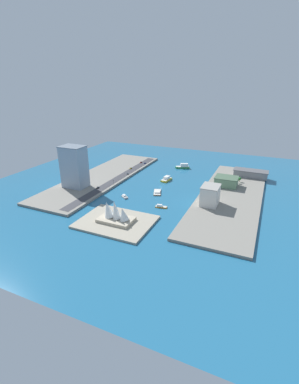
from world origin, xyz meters
TOP-DOWN VIEW (x-y plane):
  - ground_plane at (0.00, 0.00)m, footprint 440.00×440.00m
  - quay_west at (-89.24, 0.00)m, footprint 70.00×240.00m
  - quay_east at (89.24, 0.00)m, footprint 70.00×240.00m
  - peninsula_point at (3.12, 109.56)m, footprint 71.08×55.27m
  - road_strip at (64.03, 0.00)m, footprint 12.23×228.00m
  - ferry_yellow_fast at (1.70, -24.96)m, footprint 10.63×21.13m
  - water_taxi_orange at (-23.70, 59.44)m, footprint 13.73×6.29m
  - barge_flat_brown at (-4.28, 22.30)m, footprint 15.17×22.04m
  - yacht_sleek_gray at (25.36, 52.05)m, footprint 10.50×9.31m
  - ferry_green_doubledeck at (-1.86, -89.98)m, footprint 23.32×14.67m
  - hotel_broad_white at (-71.66, 34.95)m, footprint 18.59×23.89m
  - terminal_long_green at (-78.47, -30.81)m, footprint 28.53×23.34m
  - warehouse_low_gray at (-103.97, -81.60)m, footprint 46.54×19.09m
  - tower_tall_glass at (97.26, 50.38)m, footprint 30.17×22.08m
  - pickup_red at (68.56, -82.26)m, footprint 2.05×4.29m
  - taxi_yellow_cab at (68.73, -45.97)m, footprint 1.86×5.08m
  - van_white at (60.78, -20.54)m, footprint 2.13×5.07m
  - hatchback_blue at (60.47, -80.57)m, footprint 2.07×5.11m
  - suv_black at (68.22, 44.67)m, footprint 1.91×4.90m
  - traffic_light_waterfront at (56.46, 25.64)m, footprint 0.36×0.36m
  - opera_landmark at (3.90, 109.56)m, footprint 33.97×21.47m
  - park_tree_cluster at (-89.57, -42.70)m, footprint 9.59×19.69m

SIDE VIEW (x-z plane):
  - ground_plane at x=0.00m, z-range 0.00..0.00m
  - peninsula_point at x=3.12m, z-range 0.00..2.00m
  - barge_flat_brown at x=-4.28m, z-range -0.37..2.45m
  - water_taxi_orange at x=-23.70m, z-range -0.49..2.89m
  - yacht_sleek_gray at x=25.36m, z-range -0.42..2.97m
  - quay_west at x=-89.24m, z-range 0.00..2.64m
  - quay_east at x=89.24m, z-range 0.00..2.64m
  - ferry_yellow_fast at x=1.70m, z-range -0.73..5.21m
  - road_strip at x=64.03m, z-range 2.64..2.79m
  - ferry_green_doubledeck at x=-1.86m, z-range -0.86..6.81m
  - taxi_yellow_cab at x=68.73m, z-range 2.78..4.30m
  - suv_black at x=68.22m, z-range 2.77..4.37m
  - hatchback_blue at x=60.47m, z-range 2.77..4.37m
  - pickup_red at x=68.56m, z-range 2.77..4.40m
  - van_white at x=60.78m, z-range 2.78..4.42m
  - traffic_light_waterfront at x=56.46m, z-range 3.73..10.23m
  - warehouse_low_gray at x=-103.97m, z-range 2.67..12.46m
  - park_tree_cluster at x=-89.57m, z-range 3.51..11.95m
  - terminal_long_green at x=-78.47m, z-range 2.67..14.69m
  - opera_landmark at x=3.90m, z-range -1.54..20.33m
  - hotel_broad_white at x=-71.66m, z-range 2.67..24.30m
  - tower_tall_glass at x=97.26m, z-range 2.67..55.24m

